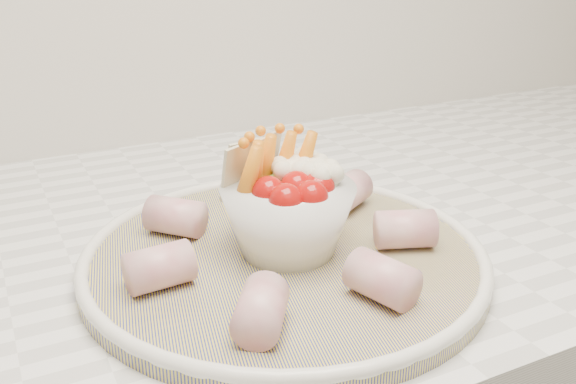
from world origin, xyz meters
name	(u,v)px	position (x,y,z in m)	size (l,w,h in m)	color
serving_platter	(284,256)	(0.17, 1.34, 0.93)	(0.42, 0.42, 0.02)	navy
veggie_bowl	(288,207)	(0.18, 1.34, 0.98)	(0.12, 0.12, 0.10)	white
cured_meat_rolls	(283,234)	(0.17, 1.34, 0.95)	(0.27, 0.28, 0.04)	#C35969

